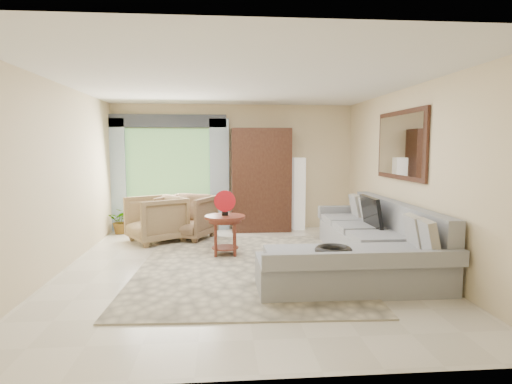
{
  "coord_description": "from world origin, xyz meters",
  "views": [
    {
      "loc": [
        -0.28,
        -5.99,
        1.72
      ],
      "look_at": [
        0.25,
        0.35,
        1.05
      ],
      "focal_mm": 30.0,
      "sensor_mm": 36.0,
      "label": 1
    }
  ],
  "objects": [
    {
      "name": "armoire",
      "position": [
        0.55,
        2.72,
        1.05
      ],
      "size": [
        1.2,
        0.55,
        2.1
      ],
      "primitive_type": "cube",
      "color": "black",
      "rests_on": "ground"
    },
    {
      "name": "area_rug",
      "position": [
        0.07,
        0.02,
        0.01
      ],
      "size": [
        3.17,
        4.13,
        0.02
      ],
      "primitive_type": "cube",
      "rotation": [
        0.0,
        0.0,
        -0.04
      ],
      "color": "#C3B79A",
      "rests_on": "ground"
    },
    {
      "name": "ground",
      "position": [
        0.0,
        0.0,
        0.0
      ],
      "size": [
        6.0,
        6.0,
        0.0
      ],
      "primitive_type": "plane",
      "color": "silver",
      "rests_on": "ground"
    },
    {
      "name": "armchair_left",
      "position": [
        -1.46,
        1.79,
        0.42
      ],
      "size": [
        1.25,
        1.24,
        0.84
      ],
      "primitive_type": "imported",
      "rotation": [
        0.0,
        0.0,
        -1.02
      ],
      "color": "olive",
      "rests_on": "ground"
    },
    {
      "name": "wall_mirror",
      "position": [
        2.46,
        0.35,
        1.75
      ],
      "size": [
        0.05,
        1.7,
        1.05
      ],
      "color": "black",
      "rests_on": "wall_right"
    },
    {
      "name": "sectional_sofa",
      "position": [
        1.78,
        -0.18,
        0.28
      ],
      "size": [
        2.3,
        3.46,
        0.9
      ],
      "color": "gray",
      "rests_on": "ground"
    },
    {
      "name": "curtain_left",
      "position": [
        -2.4,
        2.88,
        1.15
      ],
      "size": [
        0.4,
        0.08,
        2.3
      ],
      "primitive_type": "cube",
      "color": "#9EB7CC",
      "rests_on": "ground"
    },
    {
      "name": "tv_screen",
      "position": [
        2.05,
        0.39,
        0.72
      ],
      "size": [
        0.14,
        0.74,
        0.48
      ],
      "primitive_type": "cube",
      "rotation": [
        0.0,
        -0.17,
        0.0
      ],
      "color": "black",
      "rests_on": "sectional_sofa"
    },
    {
      "name": "armchair_right",
      "position": [
        -0.91,
        2.01,
        0.41
      ],
      "size": [
        1.19,
        1.2,
        0.83
      ],
      "primitive_type": "imported",
      "rotation": [
        0.0,
        0.0,
        -0.44
      ],
      "color": "#816446",
      "rests_on": "ground"
    },
    {
      "name": "garden_hose",
      "position": [
        1.0,
        -1.3,
        0.55
      ],
      "size": [
        0.43,
        0.43,
        0.09
      ],
      "primitive_type": "torus",
      "color": "black",
      "rests_on": "sectional_sofa"
    },
    {
      "name": "coffee_table",
      "position": [
        -0.21,
        0.69,
        0.34
      ],
      "size": [
        0.64,
        0.64,
        0.64
      ],
      "rotation": [
        0.0,
        0.0,
        -0.04
      ],
      "color": "#511D15",
      "rests_on": "ground"
    },
    {
      "name": "window",
      "position": [
        -1.35,
        2.97,
        1.4
      ],
      "size": [
        1.8,
        0.04,
        1.4
      ],
      "primitive_type": "cube",
      "color": "#669E59",
      "rests_on": "wall_back"
    },
    {
      "name": "valance",
      "position": [
        -1.35,
        2.9,
        2.25
      ],
      "size": [
        2.4,
        0.12,
        0.26
      ],
      "primitive_type": "cube",
      "color": "#1E232D",
      "rests_on": "wall_back"
    },
    {
      "name": "floor_lamp",
      "position": [
        1.35,
        2.78,
        0.75
      ],
      "size": [
        0.24,
        0.24,
        1.5
      ],
      "primitive_type": "cube",
      "color": "silver",
      "rests_on": "ground"
    },
    {
      "name": "curtain_right",
      "position": [
        -0.3,
        2.88,
        1.15
      ],
      "size": [
        0.4,
        0.08,
        2.3
      ],
      "primitive_type": "cube",
      "color": "#9EB7CC",
      "rests_on": "ground"
    },
    {
      "name": "red_disc",
      "position": [
        -0.21,
        0.69,
        0.87
      ],
      "size": [
        0.34,
        0.09,
        0.34
      ],
      "primitive_type": "cylinder",
      "rotation": [
        1.57,
        0.0,
        -0.19
      ],
      "color": "red",
      "rests_on": "coffee_table"
    },
    {
      "name": "potted_plant",
      "position": [
        -2.25,
        2.61,
        0.26
      ],
      "size": [
        0.48,
        0.42,
        0.52
      ],
      "primitive_type": "imported",
      "rotation": [
        0.0,
        0.0,
        -0.03
      ],
      "color": "#999999",
      "rests_on": "ground"
    }
  ]
}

